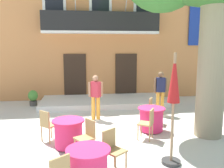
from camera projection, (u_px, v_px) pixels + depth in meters
ground_plane at (96, 133)px, 7.69m from camera, size 120.00×120.00×0.00m
building_facade at (98, 27)px, 14.03m from camera, size 13.00×5.09×7.50m
entrance_step_platform at (103, 101)px, 11.46m from camera, size 5.68×2.42×0.25m
cafe_table_near_tree at (88, 167)px, 4.70m from camera, size 0.86×0.86×0.76m
cafe_chair_near_tree_0 at (112, 147)px, 5.27m from camera, size 0.56×0.56×0.91m
cafe_table_middle at (69, 133)px, 6.52m from camera, size 0.86×0.86×0.76m
cafe_chair_middle_0 at (48, 124)px, 6.88m from camera, size 0.57×0.57×0.91m
cafe_chair_middle_1 at (87, 135)px, 5.98m from camera, size 0.55×0.55×0.91m
cafe_table_front at (151, 119)px, 7.78m from camera, size 0.86×0.86×0.76m
cafe_chair_front_0 at (154, 109)px, 8.48m from camera, size 0.54×0.54×0.91m
cafe_chair_front_1 at (148, 122)px, 7.04m from camera, size 0.55×0.55×0.91m
cafe_umbrella at (174, 93)px, 5.41m from camera, size 0.44×0.44×2.55m
ground_planter_left at (33, 97)px, 11.11m from camera, size 0.43×0.43×0.71m
pedestrian_near_entrance at (96, 95)px, 8.94m from camera, size 0.53×0.39×1.64m
pedestrian_mid_plaza at (160, 91)px, 9.57m from camera, size 0.53×0.26×1.71m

